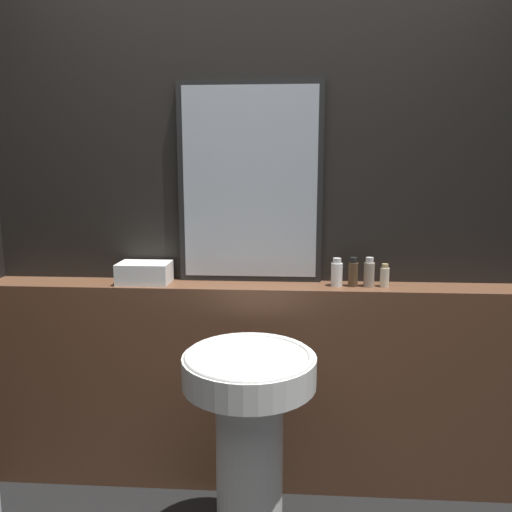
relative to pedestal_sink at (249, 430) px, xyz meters
The scene contains 9 objects.
wall_back 0.94m from the pedestal_sink, 88.60° to the left, with size 8.00×0.06×2.50m.
vanity_counter 0.48m from the pedestal_sink, 88.22° to the left, with size 2.49×0.20×0.97m.
pedestal_sink is the anchor object (origin of this frame).
mirror 1.05m from the pedestal_sink, 93.98° to the left, with size 0.65×0.03×0.90m.
towel_stack 0.85m from the pedestal_sink, 137.32° to the left, with size 0.23×0.16×0.10m.
shampoo_bottle 0.77m from the pedestal_sink, 53.43° to the left, with size 0.05×0.05×0.13m.
conditioner_bottle 0.81m from the pedestal_sink, 48.25° to the left, with size 0.04×0.04×0.13m.
lotion_bottle 0.85m from the pedestal_sink, 43.89° to the left, with size 0.05×0.05×0.13m.
body_wash_bottle 0.88m from the pedestal_sink, 40.20° to the left, with size 0.04×0.04×0.10m.
Camera 1 is at (0.12, -0.99, 1.49)m, focal length 35.00 mm.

